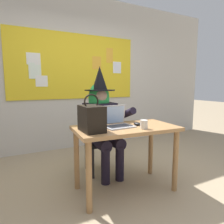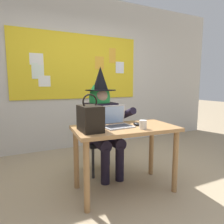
% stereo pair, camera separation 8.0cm
% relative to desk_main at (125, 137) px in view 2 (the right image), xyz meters
% --- Properties ---
extents(ground_plane, '(24.00, 24.00, 0.00)m').
position_rel_desk_main_xyz_m(ground_plane, '(0.01, -0.10, -0.63)').
color(ground_plane, tan).
extents(wall_back_bulletin, '(6.48, 2.06, 2.87)m').
position_rel_desk_main_xyz_m(wall_back_bulletin, '(0.01, 1.87, 0.82)').
color(wall_back_bulletin, beige).
rests_on(wall_back_bulletin, ground).
extents(desk_main, '(1.18, 0.70, 0.75)m').
position_rel_desk_main_xyz_m(desk_main, '(0.00, 0.00, 0.00)').
color(desk_main, '#A37547').
rests_on(desk_main, ground).
extents(chair_at_desk, '(0.46, 0.46, 0.90)m').
position_rel_desk_main_xyz_m(chair_at_desk, '(-0.04, 0.67, -0.13)').
color(chair_at_desk, black).
rests_on(chair_at_desk, ground).
extents(person_costumed, '(0.59, 0.67, 1.46)m').
position_rel_desk_main_xyz_m(person_costumed, '(-0.04, 0.55, 0.16)').
color(person_costumed, black).
rests_on(person_costumed, ground).
extents(laptop, '(0.34, 0.28, 0.23)m').
position_rel_desk_main_xyz_m(laptop, '(-0.09, 0.06, 0.17)').
color(laptop, '#B7B7BC').
rests_on(laptop, desk_main).
extents(computer_mouse, '(0.07, 0.11, 0.03)m').
position_rel_desk_main_xyz_m(computer_mouse, '(0.15, -0.00, 0.14)').
color(computer_mouse, black).
rests_on(computer_mouse, desk_main).
extents(handbag, '(0.20, 0.30, 0.38)m').
position_rel_desk_main_xyz_m(handbag, '(-0.42, -0.03, 0.25)').
color(handbag, black).
rests_on(handbag, desk_main).
extents(coffee_mug, '(0.08, 0.08, 0.09)m').
position_rel_desk_main_xyz_m(coffee_mug, '(0.11, -0.18, 0.17)').
color(coffee_mug, silver).
rests_on(coffee_mug, desk_main).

